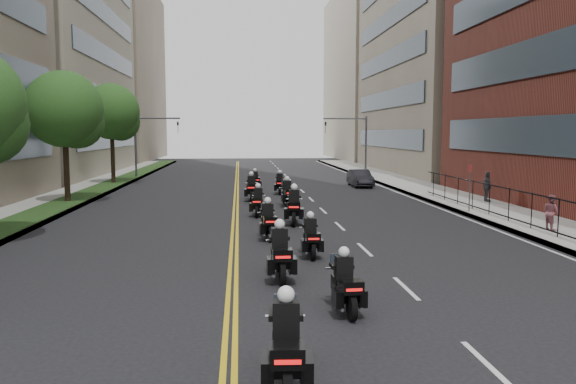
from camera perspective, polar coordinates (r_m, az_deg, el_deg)
The scene contains 25 objects.
ground at distance 10.33m, azimuth 2.42°, elevation -17.77°, with size 160.00×160.00×0.00m, color black.
sidewalk_right at distance 37.06m, azimuth 15.99°, elevation -0.47°, with size 4.00×90.00×0.15m, color gray.
sidewalk_left at distance 36.25m, azimuth -22.22°, elevation -0.84°, with size 4.00×90.00×0.15m, color gray.
grass_strip at distance 36.01m, azimuth -21.01°, elevation -0.68°, with size 2.00×90.00×0.04m, color #143814.
building_right_tan at distance 62.64m, azimuth 17.04°, elevation 15.81°, with size 15.11×28.00×30.00m.
building_right_far at distance 90.71m, azimuth 9.77°, elevation 11.62°, with size 15.00×28.00×26.00m, color #ADA28B.
building_left_far at distance 90.23m, azimuth -18.63°, elevation 11.42°, with size 16.00×28.00×26.00m, color #796C58.
iron_fence at distance 24.84m, azimuth 24.60°, elevation -2.02°, with size 0.05×28.00×1.50m.
street_trees at distance 29.66m, azimuth -24.51°, elevation 7.41°, with size 4.40×38.40×7.98m.
traffic_signal_right at distance 52.49m, azimuth 6.91°, elevation 5.56°, with size 4.09×0.20×5.60m.
traffic_signal_left at distance 52.04m, azimuth -14.22°, elevation 5.41°, with size 4.09×0.20×5.60m.
motorcycle_0 at distance 9.48m, azimuth -0.18°, elevation -15.67°, with size 0.57×2.28×1.68m.
motorcycle_1 at distance 13.30m, azimuth 5.80°, elevation -9.53°, with size 0.51×2.07×1.53m.
motorcycle_2 at distance 16.02m, azimuth -0.81°, elevation -6.51°, with size 0.54×2.33×1.72m.
motorcycle_3 at distance 18.97m, azimuth 2.32°, elevation -4.77°, with size 0.47×2.06×1.52m.
motorcycle_4 at distance 22.04m, azimuth -2.03°, elevation -3.11°, with size 0.57×2.22×1.64m.
motorcycle_5 at distance 25.49m, azimuth 0.62°, elevation -1.67°, with size 0.71×2.49×1.84m.
motorcycle_6 at distance 28.07m, azimuth -3.08°, elevation -1.12°, with size 0.61×2.21×1.63m.
motorcycle_7 at distance 31.59m, azimuth -0.06°, elevation -0.25°, with size 0.62×2.31×1.70m.
motorcycle_8 at distance 34.33m, azimuth -3.74°, elevation 0.30°, with size 0.56×2.41×1.78m.
motorcycle_9 at distance 37.88m, azimuth -0.86°, elevation 0.76°, with size 0.54×2.20×1.62m.
motorcycle_10 at distance 40.83m, azimuth -3.35°, elevation 1.10°, with size 0.60×2.09×1.54m.
parked_sedan at distance 43.38m, azimuth 7.34°, elevation 1.41°, with size 1.38×3.95×1.30m, color black.
pedestrian_b at distance 25.54m, azimuth 25.19°, elevation -1.87°, with size 0.72×0.56×1.48m, color #854850.
pedestrian_c at distance 34.56m, azimuth 19.57°, elevation 0.52°, with size 1.02×0.42×1.74m, color #3C3D43.
Camera 1 is at (-1.23, -9.37, 4.19)m, focal length 35.00 mm.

